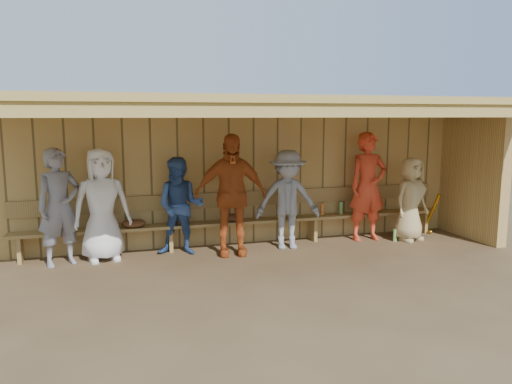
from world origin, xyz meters
TOP-DOWN VIEW (x-y plane):
  - ground at (0.00, 0.00)m, footprint 90.00×90.00m
  - player_a at (-2.97, 0.73)m, footprint 0.77×0.66m
  - player_b at (-2.36, 0.81)m, footprint 0.95×0.71m
  - player_c at (-1.14, 0.81)m, footprint 0.92×0.81m
  - player_d at (-0.36, 0.57)m, footprint 1.20×0.61m
  - player_e at (0.66, 0.68)m, footprint 1.18×0.80m
  - player_g at (2.25, 0.81)m, footprint 0.72×0.47m
  - player_h at (2.97, 0.54)m, footprint 0.85×0.68m
  - dugout_structure at (0.39, 0.69)m, footprint 8.80×3.20m
  - bench at (0.00, 1.12)m, footprint 7.60×0.34m
  - dugout_equipment at (-0.48, 0.99)m, footprint 5.78×0.62m

SIDE VIEW (x-z plane):
  - ground at x=0.00m, z-range 0.00..0.00m
  - dugout_equipment at x=-0.48m, z-range 0.09..0.89m
  - bench at x=0.00m, z-range 0.06..0.99m
  - player_h at x=2.97m, z-range 0.00..1.52m
  - player_c at x=-1.14m, z-range 0.00..1.60m
  - player_e at x=0.66m, z-range 0.00..1.69m
  - player_b at x=-2.36m, z-range 0.00..1.77m
  - player_a at x=-2.97m, z-range 0.00..1.79m
  - player_g at x=2.25m, z-range 0.00..1.96m
  - player_d at x=-0.36m, z-range 0.00..1.97m
  - dugout_structure at x=0.39m, z-range 0.44..2.94m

